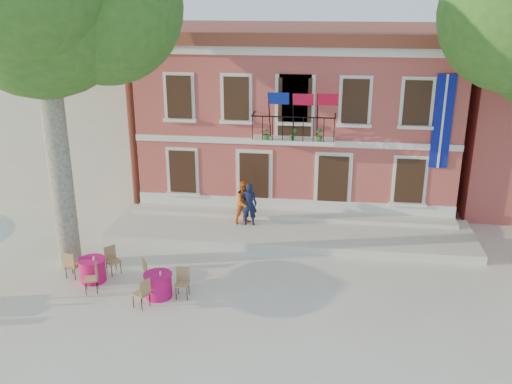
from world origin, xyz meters
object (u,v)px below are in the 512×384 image
object	(u,v)px
plane_tree_west	(39,0)
cafe_table_1	(158,284)
cafe_table_0	(93,269)
pedestrian_orange	(245,202)
pedestrian_navy	(249,204)

from	to	relation	value
plane_tree_west	cafe_table_1	distance (m)	9.25
cafe_table_1	cafe_table_0	bearing A→B (deg)	163.78
pedestrian_orange	cafe_table_0	size ratio (longest dim) A/B	0.94
pedestrian_navy	cafe_table_1	size ratio (longest dim) A/B	0.91
plane_tree_west	pedestrian_navy	world-z (taller)	plane_tree_west
pedestrian_navy	cafe_table_0	bearing A→B (deg)	46.06
pedestrian_navy	cafe_table_0	world-z (taller)	pedestrian_navy
pedestrian_navy	pedestrian_orange	distance (m)	0.23
plane_tree_west	cafe_table_0	world-z (taller)	plane_tree_west
pedestrian_navy	pedestrian_orange	size ratio (longest dim) A/B	0.99
pedestrian_navy	pedestrian_orange	world-z (taller)	pedestrian_orange
pedestrian_orange	cafe_table_1	world-z (taller)	pedestrian_orange
pedestrian_navy	cafe_table_1	distance (m)	5.81
plane_tree_west	pedestrian_navy	xyz separation A→B (m)	(5.74, 3.66, -7.58)
cafe_table_1	pedestrian_navy	bearing A→B (deg)	69.05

